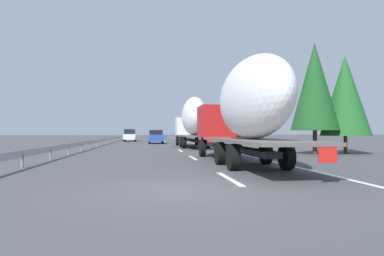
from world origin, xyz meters
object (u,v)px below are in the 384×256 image
at_px(truck_lead, 193,120).
at_px(truck_trailing, 244,108).
at_px(car_blue_sedan, 156,137).
at_px(car_white_van, 130,135).
at_px(car_silver_hatch, 152,134).
at_px(car_yellow_coupe, 152,134).
at_px(road_sign, 194,129).

distance_m(truck_lead, truck_trailing, 18.05).
height_order(truck_trailing, car_blue_sedan, truck_trailing).
relative_size(truck_trailing, car_blue_sedan, 3.11).
bearing_deg(car_blue_sedan, car_white_van, 20.07).
relative_size(car_silver_hatch, car_yellow_coupe, 1.07).
bearing_deg(car_white_van, car_yellow_coupe, -5.57).
relative_size(truck_trailing, car_white_van, 2.99).
distance_m(car_yellow_coupe, road_sign, 41.74).
height_order(car_blue_sedan, road_sign, road_sign).
relative_size(truck_lead, road_sign, 4.50).
height_order(car_white_van, car_blue_sedan, car_white_van).
xyz_separation_m(car_yellow_coupe, road_sign, (-41.23, -6.40, 1.12)).
distance_m(truck_lead, car_blue_sedan, 11.49).
bearing_deg(car_blue_sedan, truck_trailing, -173.35).
bearing_deg(car_yellow_coupe, truck_trailing, -177.64).
distance_m(car_blue_sedan, road_sign, 12.10).
bearing_deg(car_silver_hatch, car_yellow_coupe, -0.15).
xyz_separation_m(truck_lead, car_white_van, (21.52, 7.27, -1.73)).
bearing_deg(truck_trailing, car_white_van, 10.42).
relative_size(car_white_van, road_sign, 1.59).
bearing_deg(car_silver_hatch, truck_trailing, -177.14).
relative_size(car_white_van, car_yellow_coupe, 1.09).
relative_size(truck_trailing, car_silver_hatch, 3.04).
xyz_separation_m(truck_lead, car_yellow_coupe, (62.22, 3.30, -1.80)).
xyz_separation_m(truck_trailing, road_sign, (39.04, -3.10, -0.59)).
bearing_deg(car_white_van, car_blue_sedan, -159.93).
bearing_deg(truck_trailing, car_silver_hatch, 2.86).
distance_m(car_white_van, car_yellow_coupe, 40.89).
distance_m(car_white_van, road_sign, 10.44).
height_order(car_white_van, car_silver_hatch, car_white_van).
distance_m(car_blue_sedan, car_yellow_coupe, 51.39).
height_order(truck_lead, car_silver_hatch, truck_lead).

